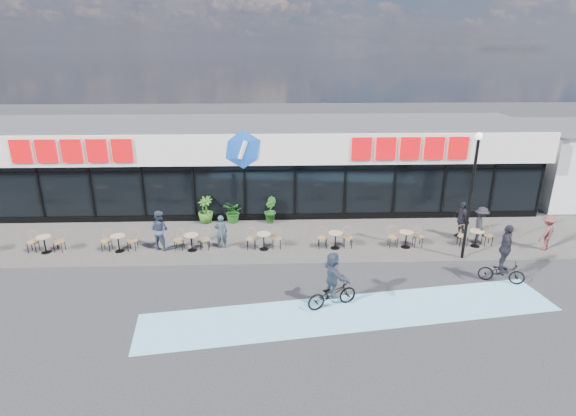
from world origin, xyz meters
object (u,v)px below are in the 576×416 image
at_px(lamp_post, 472,186).
at_px(patron_right, 160,230).
at_px(patron_left, 221,232).
at_px(pedestrian_a, 461,219).
at_px(pedestrian_c, 547,233).
at_px(potted_plant_right, 270,210).
at_px(cyclist_b, 504,259).
at_px(potted_plant_mid, 205,210).
at_px(potted_plant_left, 234,212).
at_px(cyclist_a, 332,284).
at_px(pedestrian_b, 481,225).

height_order(lamp_post, patron_right, lamp_post).
distance_m(patron_left, pedestrian_a, 10.88).
bearing_deg(pedestrian_c, patron_right, -36.92).
relative_size(potted_plant_right, cyclist_b, 0.56).
bearing_deg(potted_plant_mid, patron_left, -70.26).
relative_size(potted_plant_left, cyclist_a, 0.56).
height_order(pedestrian_a, pedestrian_c, pedestrian_a).
distance_m(pedestrian_b, cyclist_b, 3.50).
bearing_deg(cyclist_b, pedestrian_c, 39.30).
bearing_deg(cyclist_b, patron_left, 163.15).
bearing_deg(pedestrian_a, cyclist_b, -18.03).
distance_m(pedestrian_a, cyclist_a, 8.66).
relative_size(lamp_post, potted_plant_left, 4.62).
bearing_deg(patron_right, cyclist_b, -171.97).
bearing_deg(lamp_post, cyclist_b, -70.27).
distance_m(lamp_post, patron_right, 12.99).
bearing_deg(cyclist_a, pedestrian_b, 34.16).
distance_m(pedestrian_c, cyclist_b, 4.09).
xyz_separation_m(cyclist_a, cyclist_b, (6.57, 1.47, 0.10)).
height_order(potted_plant_mid, cyclist_b, cyclist_b).
xyz_separation_m(pedestrian_b, cyclist_b, (-0.67, -3.44, 0.01)).
height_order(pedestrian_b, pedestrian_c, pedestrian_b).
distance_m(potted_plant_right, patron_right, 5.61).
height_order(pedestrian_a, pedestrian_b, pedestrian_a).
xyz_separation_m(patron_left, patron_right, (-2.62, -0.01, 0.12)).
relative_size(potted_plant_left, pedestrian_b, 0.68).
relative_size(patron_right, pedestrian_a, 1.03).
distance_m(patron_left, pedestrian_c, 13.97).
height_order(potted_plant_left, pedestrian_c, pedestrian_c).
relative_size(pedestrian_a, pedestrian_c, 1.08).
bearing_deg(pedestrian_a, pedestrian_b, 25.12).
xyz_separation_m(patron_left, pedestrian_a, (10.85, 0.84, 0.10)).
bearing_deg(pedestrian_b, patron_right, 103.94).
bearing_deg(patron_right, pedestrian_c, -160.61).
bearing_deg(patron_left, potted_plant_left, -104.66).
relative_size(patron_left, patron_right, 0.86).
distance_m(patron_left, patron_right, 2.63).
bearing_deg(cyclist_a, pedestrian_c, 22.66).
bearing_deg(patron_right, potted_plant_right, -125.70).
xyz_separation_m(potted_plant_right, pedestrian_a, (8.75, -2.18, 0.21)).
relative_size(lamp_post, potted_plant_right, 4.05).
bearing_deg(cyclist_a, cyclist_b, 12.63).
bearing_deg(potted_plant_mid, lamp_post, -21.54).
xyz_separation_m(potted_plant_mid, cyclist_b, (11.89, -6.34, 0.17)).
height_order(patron_right, pedestrian_a, patron_right).
xyz_separation_m(patron_right, pedestrian_c, (16.58, -0.67, -0.09)).
bearing_deg(cyclist_a, potted_plant_mid, 124.28).
height_order(patron_left, cyclist_a, cyclist_a).
distance_m(patron_right, cyclist_b, 13.80).
height_order(potted_plant_right, cyclist_a, cyclist_a).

